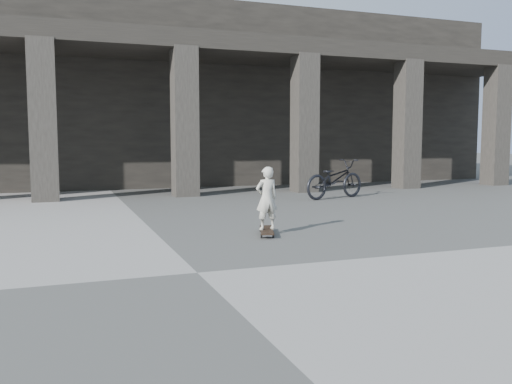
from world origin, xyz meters
name	(u,v)px	position (x,y,z in m)	size (l,w,h in m)	color
ground	(197,273)	(0.00, 0.00, 0.00)	(90.00, 90.00, 0.00)	#4D4C4A
colonnade	(101,97)	(0.00, 13.77, 3.03)	(28.00, 8.82, 6.00)	black
longboard	(267,230)	(1.67, 2.07, 0.07)	(0.48, 0.89, 0.09)	black
child	(267,198)	(1.67, 2.07, 0.59)	(0.37, 0.24, 1.02)	beige
bicycle	(334,179)	(5.29, 6.51, 0.51)	(0.68, 1.94, 1.02)	black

